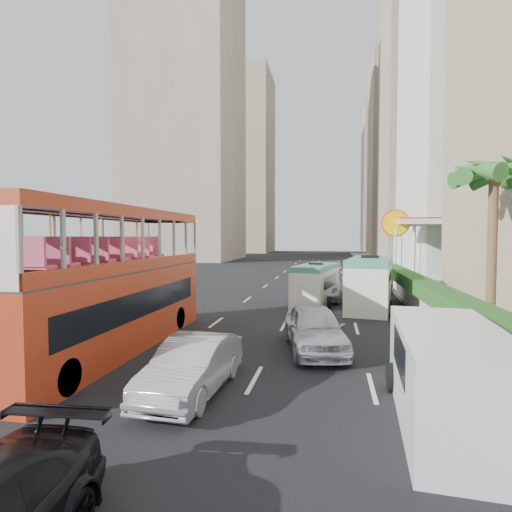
% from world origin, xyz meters
% --- Properties ---
extents(ground_plane, '(200.00, 200.00, 0.00)m').
position_xyz_m(ground_plane, '(0.00, 0.00, 0.00)').
color(ground_plane, black).
rests_on(ground_plane, ground).
extents(double_decker_bus, '(2.50, 11.00, 5.06)m').
position_xyz_m(double_decker_bus, '(-6.00, 0.00, 2.53)').
color(double_decker_bus, '#B13318').
rests_on(double_decker_bus, ground).
extents(car_silver_lane_a, '(1.71, 4.34, 1.41)m').
position_xyz_m(car_silver_lane_a, '(-1.79, -3.22, 0.00)').
color(car_silver_lane_a, silver).
rests_on(car_silver_lane_a, ground).
extents(car_silver_lane_b, '(2.80, 4.97, 1.60)m').
position_xyz_m(car_silver_lane_b, '(1.13, 1.28, 0.00)').
color(car_silver_lane_b, silver).
rests_on(car_silver_lane_b, ground).
extents(van_asset, '(2.52, 5.43, 1.51)m').
position_xyz_m(van_asset, '(1.01, 13.09, 0.00)').
color(van_asset, silver).
rests_on(van_asset, ground).
extents(minibus_near, '(2.82, 5.55, 2.35)m').
position_xyz_m(minibus_near, '(0.78, 11.46, 1.17)').
color(minibus_near, silver).
rests_on(minibus_near, ground).
extents(minibus_far, '(3.15, 6.68, 2.84)m').
position_xyz_m(minibus_far, '(3.84, 10.31, 1.42)').
color(minibus_far, silver).
rests_on(minibus_far, ground).
extents(panel_van_near, '(2.42, 5.33, 2.08)m').
position_xyz_m(panel_van_near, '(4.23, -3.81, 1.04)').
color(panel_van_near, silver).
rests_on(panel_van_near, ground).
extents(panel_van_far, '(2.46, 5.22, 2.02)m').
position_xyz_m(panel_van_far, '(4.44, 19.13, 1.01)').
color(panel_van_far, silver).
rests_on(panel_van_far, ground).
extents(sidewalk, '(6.00, 120.00, 0.18)m').
position_xyz_m(sidewalk, '(9.00, 25.00, 0.09)').
color(sidewalk, '#99968C').
rests_on(sidewalk, ground).
extents(kerb_wall, '(0.30, 44.00, 1.00)m').
position_xyz_m(kerb_wall, '(6.20, 14.00, 0.68)').
color(kerb_wall, silver).
rests_on(kerb_wall, sidewalk).
extents(hedge, '(1.10, 44.00, 0.70)m').
position_xyz_m(hedge, '(6.20, 14.00, 1.53)').
color(hedge, '#2D6626').
rests_on(hedge, kerb_wall).
extents(palm_tree, '(0.36, 0.36, 6.40)m').
position_xyz_m(palm_tree, '(7.80, 4.00, 3.38)').
color(palm_tree, brown).
rests_on(palm_tree, sidewalk).
extents(shell_station, '(6.50, 8.00, 5.50)m').
position_xyz_m(shell_station, '(10.00, 23.00, 2.75)').
color(shell_station, silver).
rests_on(shell_station, ground).
extents(tower_mid, '(16.00, 16.00, 50.00)m').
position_xyz_m(tower_mid, '(18.00, 58.00, 25.00)').
color(tower_mid, '#A29280').
rests_on(tower_mid, ground).
extents(tower_far_a, '(14.00, 14.00, 44.00)m').
position_xyz_m(tower_far_a, '(17.00, 82.00, 22.00)').
color(tower_far_a, tan).
rests_on(tower_far_a, ground).
extents(tower_far_b, '(14.00, 14.00, 40.00)m').
position_xyz_m(tower_far_b, '(17.00, 104.00, 20.00)').
color(tower_far_b, '#A29280').
rests_on(tower_far_b, ground).
extents(tower_left_a, '(18.00, 18.00, 52.00)m').
position_xyz_m(tower_left_a, '(-24.00, 55.00, 26.00)').
color(tower_left_a, '#A29280').
rests_on(tower_left_a, ground).
extents(tower_left_b, '(16.00, 16.00, 46.00)m').
position_xyz_m(tower_left_b, '(-22.00, 90.00, 23.00)').
color(tower_left_b, tan).
rests_on(tower_left_b, ground).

